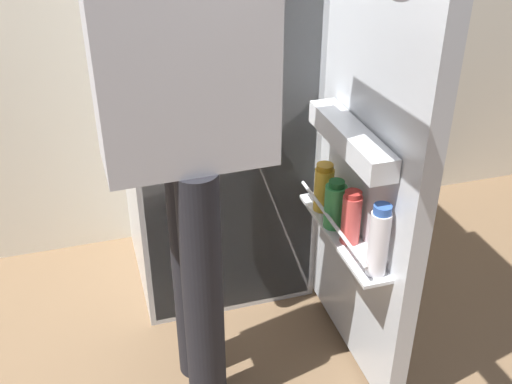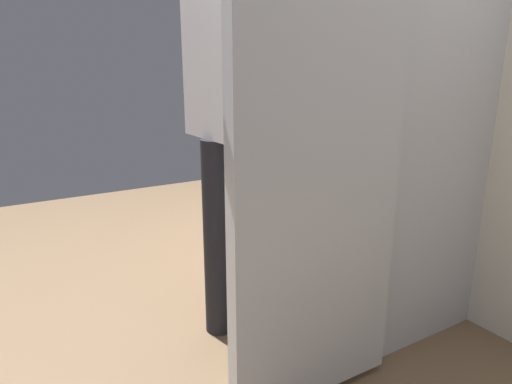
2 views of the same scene
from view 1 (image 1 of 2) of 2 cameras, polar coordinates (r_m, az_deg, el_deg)
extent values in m
plane|color=brown|center=(2.30, -0.31, -14.69)|extent=(5.58, 5.58, 0.00)
cube|color=silver|center=(2.28, -4.45, 11.70)|extent=(0.65, 0.62, 1.80)
cube|color=white|center=(2.00, -2.47, 9.01)|extent=(0.61, 0.01, 1.76)
cube|color=white|center=(2.07, -2.76, 7.88)|extent=(0.57, 0.09, 0.01)
cube|color=silver|center=(1.85, 10.96, 6.24)|extent=(0.06, 0.64, 1.72)
cube|color=white|center=(2.00, 7.94, -3.91)|extent=(0.09, 0.53, 0.01)
cylinder|color=silver|center=(1.95, 6.95, -2.65)|extent=(0.01, 0.51, 0.01)
cube|color=white|center=(1.83, 8.69, 4.90)|extent=(0.09, 0.45, 0.07)
cylinder|color=green|center=(1.99, 7.29, -1.32)|extent=(0.07, 0.07, 0.15)
cylinder|color=#195B28|center=(1.95, 7.44, 0.75)|extent=(0.05, 0.05, 0.02)
cylinder|color=gold|center=(2.07, 6.24, 0.22)|extent=(0.07, 0.07, 0.15)
cylinder|color=#BC8419|center=(2.03, 6.38, 2.29)|extent=(0.06, 0.06, 0.02)
cylinder|color=#DB4C47|center=(1.92, 8.75, -2.51)|extent=(0.06, 0.06, 0.16)
cylinder|color=#B22D28|center=(1.87, 8.96, -0.22)|extent=(0.05, 0.05, 0.02)
cylinder|color=white|center=(1.79, 11.20, -4.71)|extent=(0.06, 0.06, 0.20)
cylinder|color=#335BB2|center=(1.72, 11.58, -1.59)|extent=(0.05, 0.05, 0.03)
cylinder|color=gold|center=(2.06, -1.18, 9.61)|extent=(0.09, 0.09, 0.11)
cylinder|color=black|center=(1.98, -6.03, -7.05)|extent=(0.12, 0.12, 0.86)
cylinder|color=black|center=(1.86, -4.88, -9.95)|extent=(0.12, 0.12, 0.86)
cube|color=silver|center=(1.56, -6.83, 13.02)|extent=(0.45, 0.23, 0.61)
cylinder|color=silver|center=(1.78, -8.39, 14.36)|extent=(0.08, 0.08, 0.57)
camera|label=2|loc=(2.03, 52.84, 4.27)|focal=31.42mm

